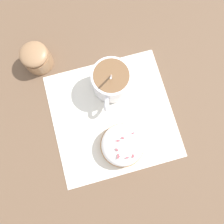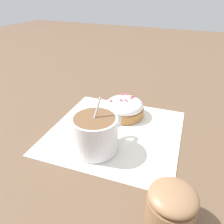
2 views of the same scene
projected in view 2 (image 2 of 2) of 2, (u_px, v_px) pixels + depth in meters
ground_plane at (115, 132)px, 0.51m from camera, size 3.00×3.00×0.00m
paper_napkin at (115, 131)px, 0.51m from camera, size 0.31×0.32×0.00m
coffee_cup at (96, 132)px, 0.44m from camera, size 0.12×0.09×0.11m
frosted_pastry at (124, 108)px, 0.56m from camera, size 0.10×0.10×0.05m
sugar_bowl at (171, 206)px, 0.30m from camera, size 0.07×0.07×0.06m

